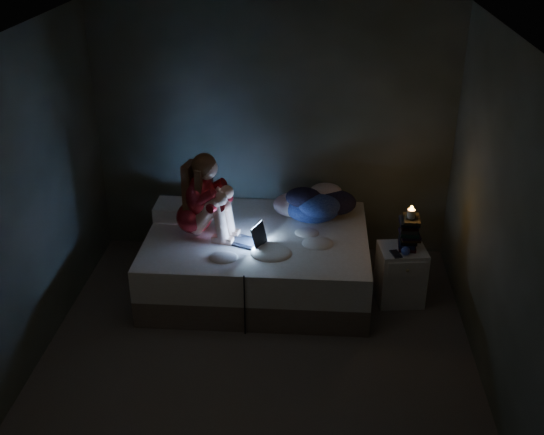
# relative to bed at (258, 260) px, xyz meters

# --- Properties ---
(floor) EXTENTS (3.60, 3.80, 0.02)m
(floor) POSITION_rel_bed_xyz_m (0.10, -1.10, -0.30)
(floor) COLOR #4A4744
(floor) RESTS_ON ground
(ceiling) EXTENTS (3.60, 3.80, 0.02)m
(ceiling) POSITION_rel_bed_xyz_m (0.10, -1.10, 2.32)
(ceiling) COLOR silver
(ceiling) RESTS_ON ground
(wall_back) EXTENTS (3.60, 0.02, 2.60)m
(wall_back) POSITION_rel_bed_xyz_m (0.10, 0.81, 1.01)
(wall_back) COLOR #2C3225
(wall_back) RESTS_ON ground
(wall_front) EXTENTS (3.60, 0.02, 2.60)m
(wall_front) POSITION_rel_bed_xyz_m (0.10, -3.01, 1.01)
(wall_front) COLOR #2C3225
(wall_front) RESTS_ON ground
(wall_left) EXTENTS (0.02, 3.80, 2.60)m
(wall_left) POSITION_rel_bed_xyz_m (-1.71, -1.10, 1.01)
(wall_left) COLOR #2C3225
(wall_left) RESTS_ON ground
(wall_right) EXTENTS (0.02, 3.80, 2.60)m
(wall_right) POSITION_rel_bed_xyz_m (1.91, -1.10, 1.01)
(wall_right) COLOR #2C3225
(wall_right) RESTS_ON ground
(bed) EXTENTS (2.08, 1.56, 0.57)m
(bed) POSITION_rel_bed_xyz_m (0.00, 0.00, 0.00)
(bed) COLOR beige
(bed) RESTS_ON ground
(pillow) EXTENTS (0.49, 0.35, 0.14)m
(pillow) POSITION_rel_bed_xyz_m (-0.79, 0.32, 0.36)
(pillow) COLOR silver
(pillow) RESTS_ON bed
(woman) EXTENTS (0.58, 0.45, 0.83)m
(woman) POSITION_rel_bed_xyz_m (-0.59, -0.04, 0.70)
(woman) COLOR maroon
(woman) RESTS_ON bed
(laptop) EXTENTS (0.38, 0.33, 0.23)m
(laptop) POSITION_rel_bed_xyz_m (-0.09, -0.19, 0.40)
(laptop) COLOR black
(laptop) RESTS_ON bed
(clothes_pile) EXTENTS (0.63, 0.53, 0.35)m
(clothes_pile) POSITION_rel_bed_xyz_m (0.51, 0.38, 0.46)
(clothes_pile) COLOR #0D1850
(clothes_pile) RESTS_ON bed
(nightstand) EXTENTS (0.46, 0.42, 0.55)m
(nightstand) POSITION_rel_bed_xyz_m (1.35, -0.16, -0.01)
(nightstand) COLOR silver
(nightstand) RESTS_ON ground
(book_stack) EXTENTS (0.19, 0.25, 0.29)m
(book_stack) POSITION_rel_bed_xyz_m (1.39, -0.14, 0.41)
(book_stack) COLOR black
(book_stack) RESTS_ON nightstand
(candle) EXTENTS (0.07, 0.07, 0.08)m
(candle) POSITION_rel_bed_xyz_m (1.39, -0.14, 0.60)
(candle) COLOR beige
(candle) RESTS_ON book_stack
(phone) EXTENTS (0.09, 0.15, 0.01)m
(phone) POSITION_rel_bed_xyz_m (1.26, -0.26, 0.27)
(phone) COLOR black
(phone) RESTS_ON nightstand
(blue_orb) EXTENTS (0.08, 0.08, 0.08)m
(blue_orb) POSITION_rel_bed_xyz_m (1.34, -0.27, 0.31)
(blue_orb) COLOR #334691
(blue_orb) RESTS_ON nightstand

